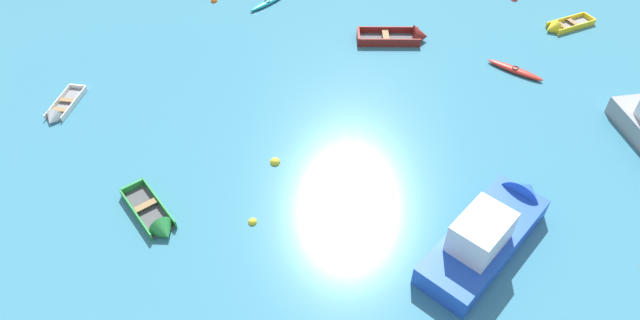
% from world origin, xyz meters
% --- Properties ---
extents(rowboat_green_midfield_right, '(2.89, 3.30, 0.99)m').
position_xyz_m(rowboat_green_midfield_right, '(-6.44, 19.55, 0.18)').
color(rowboat_green_midfield_right, '#4C4C51').
rests_on(rowboat_green_midfield_right, ground_plane).
extents(rowboat_maroon_cluster_inner, '(4.04, 1.43, 1.27)m').
position_xyz_m(rowboat_maroon_cluster_inner, '(4.88, 33.18, 0.22)').
color(rowboat_maroon_cluster_inner, '#4C4C51').
rests_on(rowboat_maroon_cluster_inner, ground_plane).
extents(kayak_turquoise_near_right, '(2.25, 2.42, 0.27)m').
position_xyz_m(kayak_turquoise_near_right, '(-3.45, 37.33, 0.13)').
color(kayak_turquoise_near_right, teal).
rests_on(kayak_turquoise_near_right, ground_plane).
extents(rowboat_yellow_far_back, '(3.41, 2.30, 0.93)m').
position_xyz_m(rowboat_yellow_far_back, '(14.12, 34.48, 0.15)').
color(rowboat_yellow_far_back, gray).
rests_on(rowboat_yellow_far_back, ground_plane).
extents(motor_launch_blue_foreground_center, '(6.13, 6.52, 2.63)m').
position_xyz_m(motor_launch_blue_foreground_center, '(6.53, 18.85, 0.72)').
color(motor_launch_blue_foreground_center, blue).
rests_on(motor_launch_blue_foreground_center, ground_plane).
extents(rowboat_white_outer_right, '(1.31, 3.06, 0.84)m').
position_xyz_m(rowboat_white_outer_right, '(-12.79, 26.34, 0.13)').
color(rowboat_white_outer_right, gray).
rests_on(rowboat_white_outer_right, ground_plane).
extents(kayak_red_far_right, '(2.75, 2.27, 0.29)m').
position_xyz_m(kayak_red_far_right, '(10.39, 30.08, 0.14)').
color(kayak_red_far_right, red).
rests_on(kayak_red_far_right, ground_plane).
extents(mooring_buoy_near_foreground, '(0.43, 0.43, 0.43)m').
position_xyz_m(mooring_buoy_near_foreground, '(-6.88, 37.70, 0.00)').
color(mooring_buoy_near_foreground, orange).
rests_on(mooring_buoy_near_foreground, ground_plane).
extents(mooring_buoy_between_boats_left, '(0.36, 0.36, 0.36)m').
position_xyz_m(mooring_buoy_between_boats_left, '(-2.67, 19.69, 0.00)').
color(mooring_buoy_between_boats_left, yellow).
rests_on(mooring_buoy_between_boats_left, ground_plane).
extents(mooring_buoy_far_field, '(0.46, 0.46, 0.46)m').
position_xyz_m(mooring_buoy_far_field, '(-2.00, 23.10, 0.00)').
color(mooring_buoy_far_field, yellow).
rests_on(mooring_buoy_far_field, ground_plane).
extents(mooring_buoy_trailing, '(0.42, 0.42, 0.42)m').
position_xyz_m(mooring_buoy_trailing, '(12.36, 38.04, 0.00)').
color(mooring_buoy_trailing, red).
rests_on(mooring_buoy_trailing, ground_plane).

